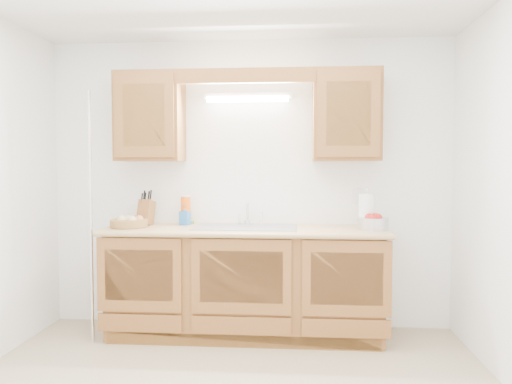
# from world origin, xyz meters

# --- Properties ---
(room) EXTENTS (3.52, 3.50, 2.50)m
(room) POSITION_xyz_m (0.00, 0.00, 1.25)
(room) COLOR tan
(room) RESTS_ON ground
(base_cabinets) EXTENTS (2.20, 0.60, 0.86)m
(base_cabinets) POSITION_xyz_m (0.00, 1.20, 0.44)
(base_cabinets) COLOR brown
(base_cabinets) RESTS_ON ground
(countertop) EXTENTS (2.30, 0.63, 0.04)m
(countertop) POSITION_xyz_m (0.00, 1.19, 0.88)
(countertop) COLOR tan
(countertop) RESTS_ON base_cabinets
(upper_cabinet_left) EXTENTS (0.55, 0.33, 0.75)m
(upper_cabinet_left) POSITION_xyz_m (-0.83, 1.33, 1.83)
(upper_cabinet_left) COLOR brown
(upper_cabinet_left) RESTS_ON room
(upper_cabinet_right) EXTENTS (0.55, 0.33, 0.75)m
(upper_cabinet_right) POSITION_xyz_m (0.83, 1.33, 1.83)
(upper_cabinet_right) COLOR brown
(upper_cabinet_right) RESTS_ON room
(valance) EXTENTS (2.20, 0.05, 0.12)m
(valance) POSITION_xyz_m (0.00, 1.19, 2.14)
(valance) COLOR brown
(valance) RESTS_ON room
(fluorescent_fixture) EXTENTS (0.76, 0.08, 0.08)m
(fluorescent_fixture) POSITION_xyz_m (0.00, 1.42, 2.00)
(fluorescent_fixture) COLOR white
(fluorescent_fixture) RESTS_ON room
(sink) EXTENTS (0.84, 0.46, 0.36)m
(sink) POSITION_xyz_m (0.00, 1.21, 0.83)
(sink) COLOR #9E9EA3
(sink) RESTS_ON countertop
(wire_shelf_pole) EXTENTS (0.03, 0.03, 2.00)m
(wire_shelf_pole) POSITION_xyz_m (-1.20, 0.94, 1.00)
(wire_shelf_pole) COLOR silver
(wire_shelf_pole) RESTS_ON ground
(outlet_plate) EXTENTS (0.08, 0.01, 0.12)m
(outlet_plate) POSITION_xyz_m (0.95, 1.49, 1.15)
(outlet_plate) COLOR white
(outlet_plate) RESTS_ON room
(fruit_basket) EXTENTS (0.33, 0.33, 0.10)m
(fruit_basket) POSITION_xyz_m (-0.97, 1.16, 0.94)
(fruit_basket) COLOR #B18647
(fruit_basket) RESTS_ON countertop
(knife_block) EXTENTS (0.14, 0.19, 0.31)m
(knife_block) POSITION_xyz_m (-0.87, 1.33, 1.01)
(knife_block) COLOR brown
(knife_block) RESTS_ON countertop
(orange_canister) EXTENTS (0.09, 0.09, 0.25)m
(orange_canister) POSITION_xyz_m (-0.54, 1.39, 1.03)
(orange_canister) COLOR #F95F0D
(orange_canister) RESTS_ON countertop
(soap_bottle) EXTENTS (0.10, 0.10, 0.17)m
(soap_bottle) POSITION_xyz_m (-0.54, 1.36, 0.99)
(soap_bottle) COLOR blue
(soap_bottle) RESTS_ON countertop
(sponge) EXTENTS (0.12, 0.08, 0.02)m
(sponge) POSITION_xyz_m (-0.54, 1.44, 0.91)
(sponge) COLOR #CC333F
(sponge) RESTS_ON countertop
(paper_towel) EXTENTS (0.16, 0.16, 0.34)m
(paper_towel) POSITION_xyz_m (0.99, 1.23, 1.04)
(paper_towel) COLOR silver
(paper_towel) RESTS_ON countertop
(apple_bowl) EXTENTS (0.32, 0.32, 0.13)m
(apple_bowl) POSITION_xyz_m (1.03, 1.16, 0.96)
(apple_bowl) COLOR silver
(apple_bowl) RESTS_ON countertop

